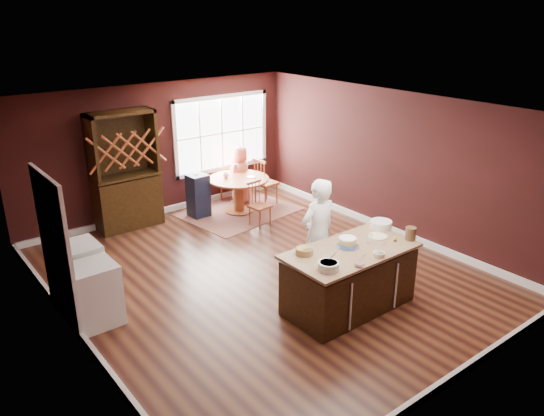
{
  "coord_description": "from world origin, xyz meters",
  "views": [
    {
      "loc": [
        -4.61,
        -6.15,
        4.09
      ],
      "look_at": [
        0.28,
        0.12,
        1.05
      ],
      "focal_mm": 35.0,
      "sensor_mm": 36.0,
      "label": 1
    }
  ],
  "objects": [
    {
      "name": "chair_north",
      "position": [
        1.59,
        3.31,
        0.49
      ],
      "size": [
        0.56,
        0.55,
        0.98
      ],
      "primitive_type": null,
      "rotation": [
        0.0,
        0.0,
        3.71
      ],
      "color": "#925E3A",
      "rests_on": "ground"
    },
    {
      "name": "drinking_glass",
      "position": [
        0.71,
        -1.59,
        0.99
      ],
      "size": [
        0.07,
        0.07,
        0.14
      ],
      "primitive_type": "cylinder",
      "color": "silver",
      "rests_on": "kitchen_island"
    },
    {
      "name": "bowl_olive",
      "position": [
        0.5,
        -1.95,
        0.95
      ],
      "size": [
        0.16,
        0.16,
        0.06
      ],
      "primitive_type": "cylinder",
      "color": "beige",
      "rests_on": "kitchen_island"
    },
    {
      "name": "seated_woman",
      "position": [
        1.64,
        2.99,
        0.64
      ],
      "size": [
        0.72,
        0.58,
        1.28
      ],
      "primitive_type": "imported",
      "rotation": [
        0.0,
        0.0,
        3.44
      ],
      "color": "#CF624F",
      "rests_on": "ground"
    },
    {
      "name": "window",
      "position": [
        1.5,
        3.47,
        1.5
      ],
      "size": [
        2.36,
        0.1,
        1.66
      ],
      "primitive_type": null,
      "color": "white",
      "rests_on": "room_shell"
    },
    {
      "name": "washer",
      "position": [
        -2.64,
        0.28,
        0.44
      ],
      "size": [
        0.6,
        0.58,
        0.87
      ],
      "primitive_type": "cube",
      "color": "silver",
      "rests_on": "ground"
    },
    {
      "name": "rug",
      "position": [
        1.29,
        2.55,
        0.01
      ],
      "size": [
        2.49,
        2.04,
        0.01
      ],
      "primitive_type": "cube",
      "rotation": [
        0.0,
        0.0,
        0.13
      ],
      "color": "brown",
      "rests_on": "ground"
    },
    {
      "name": "room_shell",
      "position": [
        0.0,
        0.0,
        1.35
      ],
      "size": [
        7.0,
        7.0,
        7.0
      ],
      "color": "brown",
      "rests_on": "ground"
    },
    {
      "name": "baker",
      "position": [
        0.38,
        -0.86,
        0.89
      ],
      "size": [
        0.65,
        0.43,
        1.77
      ],
      "primitive_type": "imported",
      "rotation": [
        0.0,
        0.0,
        3.15
      ],
      "color": "white",
      "rests_on": "ground"
    },
    {
      "name": "layer_cake",
      "position": [
        0.38,
        -1.47,
        0.99
      ],
      "size": [
        0.34,
        0.34,
        0.14
      ],
      "primitive_type": null,
      "color": "white",
      "rests_on": "kitchen_island"
    },
    {
      "name": "stoneware_crock",
      "position": [
        1.28,
        -1.85,
        1.01
      ],
      "size": [
        0.16,
        0.16,
        0.19
      ],
      "primitive_type": "cylinder",
      "color": "brown",
      "rests_on": "kitchen_island"
    },
    {
      "name": "dinner_plate",
      "position": [
        0.98,
        -1.5,
        0.93
      ],
      "size": [
        0.28,
        0.28,
        0.02
      ],
      "primitive_type": "cylinder",
      "color": "#FBF5C8",
      "rests_on": "kitchen_island"
    },
    {
      "name": "toy_figurine",
      "position": [
        1.06,
        -1.77,
        0.96
      ],
      "size": [
        0.04,
        0.04,
        0.07
      ],
      "primitive_type": null,
      "color": "yellow",
      "rests_on": "kitchen_island"
    },
    {
      "name": "dining_table",
      "position": [
        1.29,
        2.55,
        0.53
      ],
      "size": [
        1.26,
        1.26,
        0.75
      ],
      "color": "brown",
      "rests_on": "ground"
    },
    {
      "name": "high_chair",
      "position": [
        0.5,
        2.87,
        0.47
      ],
      "size": [
        0.39,
        0.39,
        0.93
      ],
      "primitive_type": null,
      "rotation": [
        0.0,
        0.0,
        0.04
      ],
      "color": "black",
      "rests_on": "ground"
    },
    {
      "name": "doorway",
      "position": [
        -2.97,
        0.6,
        1.02
      ],
      "size": [
        0.08,
        1.26,
        2.13
      ],
      "primitive_type": null,
      "color": "white",
      "rests_on": "room_shell"
    },
    {
      "name": "bowl_yellow",
      "position": [
        -0.25,
        -1.27,
        0.97
      ],
      "size": [
        0.24,
        0.24,
        0.09
      ],
      "primitive_type": "cylinder",
      "color": "olive",
      "rests_on": "kitchen_island"
    },
    {
      "name": "table_plate",
      "position": [
        1.53,
        2.43,
        0.76
      ],
      "size": [
        0.2,
        0.2,
        0.01
      ],
      "primitive_type": "cylinder",
      "color": "beige",
      "rests_on": "dining_table"
    },
    {
      "name": "bowl_blue",
      "position": [
        -0.31,
        -1.81,
        0.97
      ],
      "size": [
        0.28,
        0.28,
        0.11
      ],
      "primitive_type": "cylinder",
      "color": "white",
      "rests_on": "kitchen_island"
    },
    {
      "name": "toddler",
      "position": [
        0.54,
        2.9,
        0.81
      ],
      "size": [
        0.18,
        0.14,
        0.26
      ],
      "primitive_type": null,
      "color": "#8CA5BF",
      "rests_on": "high_chair"
    },
    {
      "name": "hutch",
      "position": [
        -0.86,
        3.22,
        1.14
      ],
      "size": [
        1.25,
        0.52,
        2.29
      ],
      "primitive_type": "cube",
      "color": "#3D2311",
      "rests_on": "ground"
    },
    {
      "name": "kitchen_island",
      "position": [
        0.36,
        -1.56,
        0.44
      ],
      "size": [
        1.91,
        1.0,
        0.92
      ],
      "color": "black",
      "rests_on": "ground"
    },
    {
      "name": "white_tub",
      "position": [
        1.28,
        -1.3,
        0.98
      ],
      "size": [
        0.33,
        0.33,
        0.11
      ],
      "primitive_type": "cylinder",
      "color": "white",
      "rests_on": "kitchen_island"
    },
    {
      "name": "bowl_pink",
      "position": [
        0.08,
        -1.99,
        0.95
      ],
      "size": [
        0.14,
        0.14,
        0.05
      ],
      "primitive_type": "cylinder",
      "color": "silver",
      "rests_on": "kitchen_island"
    },
    {
      "name": "table_cup",
      "position": [
        1.1,
        2.73,
        0.8
      ],
      "size": [
        0.15,
        0.15,
        0.1
      ],
      "primitive_type": "imported",
      "rotation": [
        0.0,
        0.0,
        -0.19
      ],
      "color": "white",
      "rests_on": "dining_table"
    },
    {
      "name": "dryer",
      "position": [
        -2.64,
        0.92,
        0.46
      ],
      "size": [
        0.64,
        0.62,
        0.93
      ],
      "primitive_type": "cube",
      "color": "silver",
      "rests_on": "ground"
    },
    {
      "name": "chair_south",
      "position": [
        1.19,
        1.67,
        0.45
      ],
      "size": [
        0.42,
        0.4,
        0.9
      ],
      "primitive_type": null,
      "rotation": [
        0.0,
        0.0,
        0.11
      ],
      "color": "brown",
      "rests_on": "ground"
    },
    {
      "name": "chair_east",
      "position": [
        2.05,
        2.6,
        0.52
      ],
      "size": [
        0.45,
        0.47,
        1.04
      ],
      "primitive_type": null,
      "rotation": [
        0.0,
        0.0,
        1.65
      ],
      "color": "brown",
      "rests_on": "ground"
    }
  ]
}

